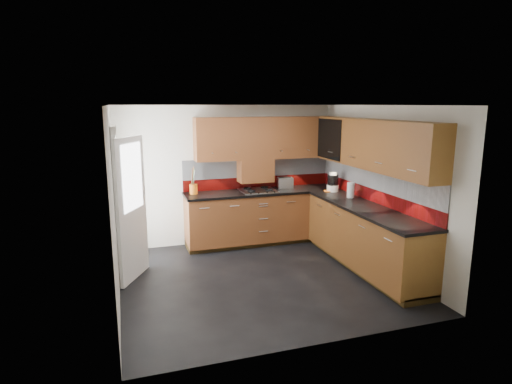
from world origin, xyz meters
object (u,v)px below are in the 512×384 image
object	(u,v)px
gas_hob	(258,190)
toaster	(285,183)
food_processor	(333,183)
utensil_pot	(193,188)

from	to	relation	value
gas_hob	toaster	world-z (taller)	toaster
toaster	food_processor	size ratio (longest dim) A/B	0.89
gas_hob	food_processor	size ratio (longest dim) A/B	1.82
gas_hob	toaster	xyz separation A→B (m)	(0.55, 0.14, 0.08)
gas_hob	utensil_pot	world-z (taller)	utensil_pot
gas_hob	toaster	distance (m)	0.57
gas_hob	food_processor	bearing A→B (deg)	-17.70
gas_hob	food_processor	distance (m)	1.29
food_processor	toaster	bearing A→B (deg)	141.61
toaster	food_processor	bearing A→B (deg)	-38.39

